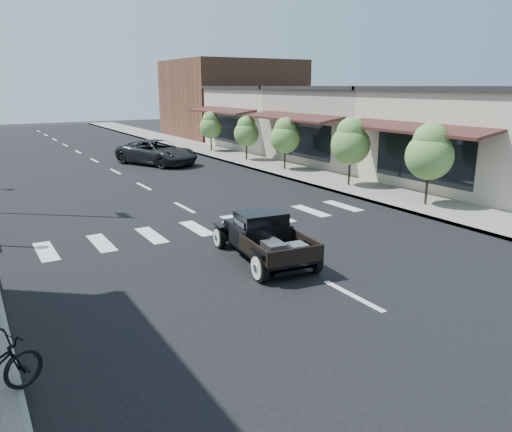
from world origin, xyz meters
TOP-DOWN VIEW (x-y plane):
  - ground at (0.00, 0.00)m, footprint 120.00×120.00m
  - road at (0.00, 15.00)m, footprint 14.00×80.00m
  - road_markings at (0.00, 10.00)m, footprint 12.00×60.00m
  - sidewalk_right at (8.50, 15.00)m, footprint 3.00×80.00m
  - storefront_near at (15.00, 4.00)m, footprint 10.00×9.00m
  - storefront_mid at (15.00, 13.00)m, footprint 10.00×9.00m
  - storefront_far at (15.00, 22.00)m, footprint 10.00×9.00m
  - far_building_right at (15.50, 32.00)m, footprint 11.00×10.00m
  - small_tree_a at (8.30, 2.18)m, footprint 1.85×1.85m
  - small_tree_b at (8.30, 6.78)m, footprint 1.83×1.83m
  - small_tree_c at (8.30, 12.24)m, footprint 1.67×1.67m
  - small_tree_d at (8.30, 16.62)m, footprint 1.58×1.58m
  - small_tree_e at (8.30, 21.82)m, footprint 1.61×1.61m
  - hotrod_pickup at (-0.49, 0.15)m, footprint 2.27×4.15m
  - second_car at (2.96, 18.32)m, footprint 4.47×5.94m

SIDE VIEW (x-z plane):
  - ground at x=0.00m, z-range 0.00..0.00m
  - road_markings at x=0.00m, z-range -0.03..0.03m
  - road at x=0.00m, z-range 0.00..0.02m
  - sidewalk_right at x=8.50m, z-range 0.00..0.15m
  - hotrod_pickup at x=-0.49m, z-range 0.00..1.38m
  - second_car at x=2.96m, z-range 0.00..1.50m
  - small_tree_d at x=8.30m, z-range 0.15..2.78m
  - small_tree_e at x=8.30m, z-range 0.15..2.84m
  - small_tree_c at x=8.30m, z-range 0.15..2.93m
  - small_tree_b at x=8.30m, z-range 0.15..3.20m
  - small_tree_a at x=8.30m, z-range 0.15..3.23m
  - storefront_near at x=15.00m, z-range 0.00..4.50m
  - storefront_mid at x=15.00m, z-range 0.00..4.50m
  - storefront_far at x=15.00m, z-range 0.00..4.50m
  - far_building_right at x=15.50m, z-range 0.00..7.00m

